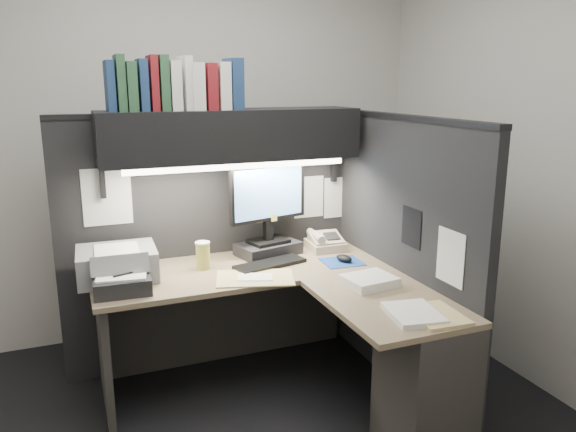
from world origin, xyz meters
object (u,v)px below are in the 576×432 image
at_px(telephone, 325,243).
at_px(desk, 329,342).
at_px(overhead_shelf, 231,135).
at_px(printer, 117,264).
at_px(notebook_stack, 122,284).
at_px(keyboard, 270,264).
at_px(coffee_cup, 203,256).
at_px(monitor, 268,219).

bearing_deg(telephone, desk, -110.13).
xyz_separation_m(overhead_shelf, printer, (-0.71, -0.11, -0.68)).
height_order(telephone, notebook_stack, telephone).
height_order(printer, notebook_stack, printer).
xyz_separation_m(keyboard, printer, (-0.87, 0.11, 0.07)).
bearing_deg(coffee_cup, overhead_shelf, 29.06).
bearing_deg(overhead_shelf, coffee_cup, -150.94).
bearing_deg(telephone, notebook_stack, -163.71).
bearing_deg(keyboard, telephone, 8.28).
bearing_deg(notebook_stack, overhead_shelf, 25.61).
xyz_separation_m(monitor, coffee_cup, (-0.45, -0.12, -0.15)).
xyz_separation_m(overhead_shelf, monitor, (0.23, -0.01, -0.54)).
distance_m(desk, printer, 1.26).
bearing_deg(overhead_shelf, keyboard, -55.08).
distance_m(desk, notebook_stack, 1.14).
relative_size(overhead_shelf, notebook_stack, 5.36).
bearing_deg(keyboard, notebook_stack, 174.24).
bearing_deg(monitor, printer, 172.63).
bearing_deg(monitor, telephone, -19.15).
height_order(overhead_shelf, coffee_cup, overhead_shelf).
bearing_deg(printer, notebook_stack, -87.31).
xyz_separation_m(keyboard, notebook_stack, (-0.87, -0.12, 0.03)).
bearing_deg(printer, desk, -30.09).
bearing_deg(printer, coffee_cup, 0.21).
relative_size(keyboard, printer, 1.04).
xyz_separation_m(monitor, printer, (-0.94, -0.10, -0.15)).
relative_size(monitor, notebook_stack, 2.01).
bearing_deg(desk, overhead_shelf, 111.79).
height_order(telephone, coffee_cup, coffee_cup).
relative_size(coffee_cup, notebook_stack, 0.53).
distance_m(overhead_shelf, printer, 1.00).
height_order(telephone, printer, printer).
xyz_separation_m(coffee_cup, printer, (-0.49, 0.02, 0.01)).
relative_size(monitor, keyboard, 1.31).
distance_m(keyboard, coffee_cup, 0.40).
relative_size(keyboard, telephone, 1.91).
bearing_deg(keyboard, overhead_shelf, 111.48).
height_order(monitor, printer, monitor).
bearing_deg(keyboard, printer, 159.06).
relative_size(monitor, printer, 1.36).
xyz_separation_m(overhead_shelf, telephone, (0.61, -0.04, -0.72)).
distance_m(desk, keyboard, 0.62).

